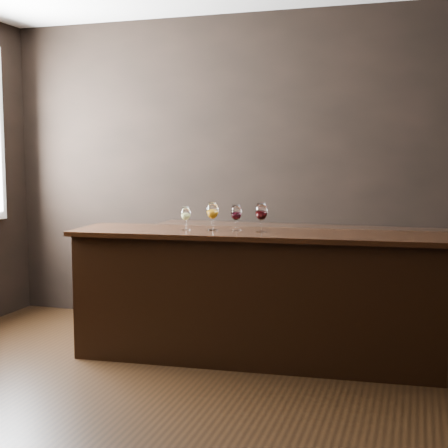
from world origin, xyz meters
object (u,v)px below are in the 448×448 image
(glass_white, at_px, (186,214))
(glass_red_b, at_px, (261,212))
(back_bar_shelf, at_px, (307,282))
(bar_counter, at_px, (256,299))
(glass_red_a, at_px, (236,213))
(glass_amber, at_px, (212,211))

(glass_white, relative_size, glass_red_b, 0.82)
(glass_white, bearing_deg, back_bar_shelf, 44.46)
(bar_counter, height_order, glass_white, glass_white)
(bar_counter, bearing_deg, glass_red_a, 165.88)
(bar_counter, height_order, glass_amber, glass_amber)
(glass_white, bearing_deg, bar_counter, 3.82)
(back_bar_shelf, xyz_separation_m, glass_amber, (-0.61, -0.75, 0.65))
(bar_counter, xyz_separation_m, glass_red_b, (0.04, 0.01, 0.65))
(glass_white, relative_size, glass_red_a, 0.90)
(bar_counter, height_order, back_bar_shelf, back_bar_shelf)
(bar_counter, relative_size, glass_white, 15.23)
(back_bar_shelf, xyz_separation_m, glass_red_b, (-0.23, -0.74, 0.65))
(glass_white, distance_m, glass_amber, 0.21)
(glass_white, relative_size, glass_amber, 0.83)
(bar_counter, relative_size, glass_amber, 12.66)
(glass_amber, xyz_separation_m, glass_red_b, (0.38, 0.01, 0.00))
(bar_counter, relative_size, glass_red_a, 13.76)
(glass_amber, bearing_deg, glass_white, -167.41)
(glass_red_a, relative_size, glass_red_b, 0.91)
(bar_counter, xyz_separation_m, glass_amber, (-0.34, 0.01, 0.65))
(glass_amber, height_order, glass_red_b, glass_red_b)
(glass_white, xyz_separation_m, glass_red_a, (0.38, 0.06, 0.01))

